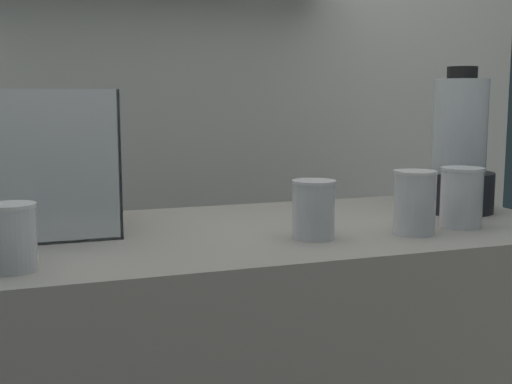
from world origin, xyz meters
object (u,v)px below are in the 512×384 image
Objects in this scene: juice_cup_mango_left at (314,213)px; juice_cup_carrot_right at (461,201)px; carrot_display_bin at (45,189)px; juice_cup_orange_far_left at (13,240)px; blender_pitcher at (459,154)px; juice_cup_beet_middle at (414,207)px.

juice_cup_carrot_right reaches higher than juice_cup_mango_left.
juice_cup_orange_far_left is at bearing -101.16° from carrot_display_bin.
blender_pitcher is 0.51m from juice_cup_mango_left.
juice_cup_beet_middle is at bearing -19.46° from carrot_display_bin.
juice_cup_mango_left is 0.22m from juice_cup_beet_middle.
carrot_display_bin reaches higher than juice_cup_beet_middle.
blender_pitcher is 3.21× the size of juice_cup_orange_far_left.
blender_pitcher is 0.22m from juice_cup_carrot_right.
blender_pitcher reaches higher than juice_cup_orange_far_left.
carrot_display_bin is at bearing 176.63° from blender_pitcher.
carrot_display_bin is 0.83× the size of blender_pitcher.
juice_cup_carrot_right is at bearing 11.52° from juice_cup_beet_middle.
juice_cup_carrot_right is (0.36, -0.00, 0.01)m from juice_cup_mango_left.
juice_cup_beet_middle is at bearing -168.48° from juice_cup_carrot_right.
juice_cup_beet_middle is (0.79, 0.04, 0.01)m from juice_cup_orange_far_left.
blender_pitcher is at bearing -3.37° from carrot_display_bin.
juice_cup_beet_middle is at bearing -141.72° from blender_pitcher.
juice_cup_mango_left is 0.89× the size of juice_cup_beet_middle.
blender_pitcher reaches higher than juice_cup_beet_middle.
juice_cup_carrot_right is at bearing -0.00° from juice_cup_mango_left.
juice_cup_carrot_right is (0.87, -0.23, -0.04)m from carrot_display_bin.
juice_cup_orange_far_left is 0.84× the size of juice_cup_beet_middle.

